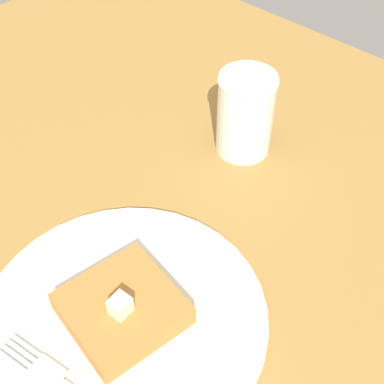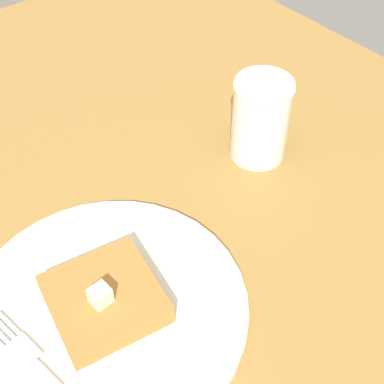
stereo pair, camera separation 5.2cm
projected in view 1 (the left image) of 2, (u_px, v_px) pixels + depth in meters
The scene contains 5 objects.
table_surface at pixel (95, 265), 53.21cm from camera, with size 101.82×101.82×2.75cm, color olive.
plate at pixel (124, 318), 46.73cm from camera, with size 25.22×25.22×1.18cm.
toast_slice_center at pixel (122, 309), 45.57cm from camera, with size 9.07×8.95×2.20cm, color #B26F32.
butter_pat_primary at pixel (120, 306), 43.53cm from camera, with size 1.67×1.50×1.67cm, color #F8EEC7.
syrup_jar at pixel (245, 115), 59.91cm from camera, with size 6.60×6.60×9.89cm.
Camera 1 is at (16.75, 28.43, 44.83)cm, focal length 50.00 mm.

